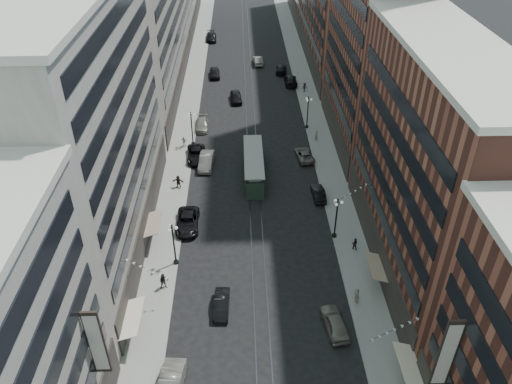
{
  "coord_description": "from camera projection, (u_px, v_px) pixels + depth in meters",
  "views": [
    {
      "loc": [
        -1.65,
        -13.46,
        38.52
      ],
      "look_at": [
        -0.04,
        34.61,
        5.0
      ],
      "focal_mm": 35.0,
      "sensor_mm": 36.0,
      "label": 1
    }
  ],
  "objects": [
    {
      "name": "building_east_mid",
      "position": [
        429.0,
        169.0,
        49.67
      ],
      "size": [
        8.0,
        30.0,
        24.0
      ],
      "primitive_type": "cube",
      "color": "brown",
      "rests_on": "ground"
    },
    {
      "name": "car_10",
      "position": [
        318.0,
        193.0,
        65.91
      ],
      "size": [
        1.67,
        4.37,
        1.42
      ],
      "primitive_type": "imported",
      "rotation": [
        0.0,
        0.0,
        3.18
      ],
      "color": "black",
      "rests_on": "ground"
    },
    {
      "name": "lamppost_sw_far",
      "position": [
        174.0,
        243.0,
        54.04
      ],
      "size": [
        1.03,
        1.14,
        5.52
      ],
      "color": "black",
      "rests_on": "sidewalk_west"
    },
    {
      "name": "building_west_mid",
      "position": [
        93.0,
        133.0,
        51.7
      ],
      "size": [
        8.0,
        36.0,
        28.0
      ],
      "primitive_type": "cube",
      "color": "#9B988A",
      "rests_on": "ground"
    },
    {
      "name": "car_13",
      "position": [
        236.0,
        97.0,
        90.76
      ],
      "size": [
        2.41,
        5.1,
        1.68
      ],
      "primitive_type": "imported",
      "rotation": [
        0.0,
        0.0,
        0.09
      ],
      "color": "black",
      "rests_on": "ground"
    },
    {
      "name": "building_east_tower",
      "position": [
        376.0,
        3.0,
        67.48
      ],
      "size": [
        8.0,
        26.0,
        42.0
      ],
      "primitive_type": "cube",
      "color": "brown",
      "rests_on": "ground"
    },
    {
      "name": "pedestrian_5",
      "position": [
        178.0,
        181.0,
        67.63
      ],
      "size": [
        1.71,
        0.77,
        1.78
      ],
      "primitive_type": "imported",
      "rotation": [
        0.0,
        0.0,
        -0.19
      ],
      "color": "black",
      "rests_on": "sidewalk_west"
    },
    {
      "name": "car_extra_2",
      "position": [
        211.0,
        37.0,
        119.14
      ],
      "size": [
        2.63,
        6.04,
        1.73
      ],
      "primitive_type": "imported",
      "rotation": [
        0.0,
        0.0,
        0.03
      ],
      "color": "black",
      "rests_on": "ground"
    },
    {
      "name": "car_extra_1",
      "position": [
        281.0,
        69.0,
        102.4
      ],
      "size": [
        2.65,
        5.36,
        1.5
      ],
      "primitive_type": "imported",
      "rotation": [
        0.0,
        0.0,
        3.03
      ],
      "color": "black",
      "rests_on": "ground"
    },
    {
      "name": "car_5",
      "position": [
        222.0,
        304.0,
        49.97
      ],
      "size": [
        1.67,
        4.36,
        1.42
      ],
      "primitive_type": "imported",
      "rotation": [
        0.0,
        0.0,
        -0.04
      ],
      "color": "black",
      "rests_on": "ground"
    },
    {
      "name": "rail_west",
      "position": [
        246.0,
        103.0,
        90.48
      ],
      "size": [
        0.12,
        180.0,
        0.02
      ],
      "primitive_type": "cube",
      "color": "#2D2D33",
      "rests_on": "ground"
    },
    {
      "name": "ground",
      "position": [
        251.0,
        129.0,
        82.31
      ],
      "size": [
        220.0,
        220.0,
        0.0
      ],
      "primitive_type": "plane",
      "color": "black",
      "rests_on": "ground"
    },
    {
      "name": "pedestrian_4",
      "position": [
        357.0,
        296.0,
        50.41
      ],
      "size": [
        0.65,
        1.16,
        1.87
      ],
      "primitive_type": "imported",
      "rotation": [
        0.0,
        0.0,
        1.71
      ],
      "color": "#BBB09B",
      "rests_on": "sidewalk_east"
    },
    {
      "name": "pedestrian_8",
      "position": [
        316.0,
        135.0,
        78.29
      ],
      "size": [
        0.8,
        0.73,
        1.84
      ],
      "primitive_type": "imported",
      "rotation": [
        0.0,
        0.0,
        3.71
      ],
      "color": "#9C9481",
      "rests_on": "sidewalk_east"
    },
    {
      "name": "car_14",
      "position": [
        258.0,
        61.0,
        106.14
      ],
      "size": [
        2.2,
        5.16,
        1.65
      ],
      "primitive_type": "imported",
      "rotation": [
        0.0,
        0.0,
        3.23
      ],
      "color": "slate",
      "rests_on": "ground"
    },
    {
      "name": "car_7",
      "position": [
        196.0,
        154.0,
        74.01
      ],
      "size": [
        3.03,
        5.87,
        1.58
      ],
      "primitive_type": "imported",
      "rotation": [
        0.0,
        0.0,
        0.07
      ],
      "color": "black",
      "rests_on": "ground"
    },
    {
      "name": "car_9",
      "position": [
        215.0,
        73.0,
        100.36
      ],
      "size": [
        2.35,
        5.14,
        1.71
      ],
      "primitive_type": "imported",
      "rotation": [
        0.0,
        0.0,
        0.07
      ],
      "color": "black",
      "rests_on": "ground"
    },
    {
      "name": "car_2",
      "position": [
        188.0,
        222.0,
        60.78
      ],
      "size": [
        2.76,
        5.85,
        1.62
      ],
      "primitive_type": "imported",
      "rotation": [
        0.0,
        0.0,
        0.01
      ],
      "color": "black",
      "rests_on": "ground"
    },
    {
      "name": "pedestrian_6",
      "position": [
        184.0,
        141.0,
        77.01
      ],
      "size": [
        0.98,
        0.59,
        1.57
      ],
      "primitive_type": "imported",
      "rotation": [
        0.0,
        0.0,
        2.94
      ],
      "color": "#9D9682",
      "rests_on": "sidewalk_west"
    },
    {
      "name": "sidewalk_west",
      "position": [
        189.0,
        104.0,
        90.16
      ],
      "size": [
        4.0,
        180.0,
        0.15
      ],
      "primitive_type": "cube",
      "color": "gray",
      "rests_on": "ground"
    },
    {
      "name": "car_8",
      "position": [
        202.0,
        124.0,
        82.11
      ],
      "size": [
        2.26,
        5.17,
        1.48
      ],
      "primitive_type": "imported",
      "rotation": [
        0.0,
        0.0,
        0.04
      ],
      "color": "slate",
      "rests_on": "ground"
    },
    {
      "name": "rail_east",
      "position": [
        254.0,
        103.0,
        90.52
      ],
      "size": [
        0.12,
        180.0,
        0.02
      ],
      "primitive_type": "cube",
      "color": "#2D2D33",
      "rests_on": "ground"
    },
    {
      "name": "car_extra_0",
      "position": [
        206.0,
        161.0,
        72.26
      ],
      "size": [
        2.25,
        5.53,
        1.79
      ],
      "primitive_type": "imported",
      "rotation": [
        0.0,
        0.0,
        -0.07
      ],
      "color": "#67635B",
      "rests_on": "ground"
    },
    {
      "name": "pedestrian_9",
      "position": [
        305.0,
        87.0,
        93.93
      ],
      "size": [
        1.21,
        0.74,
        1.74
      ],
      "primitive_type": "imported",
      "rotation": [
        0.0,
        0.0,
        0.27
      ],
      "color": "black",
      "rests_on": "sidewalk_east"
    },
    {
      "name": "pedestrian_2",
      "position": [
        164.0,
        281.0,
        52.05
      ],
      "size": [
        0.99,
        0.65,
        1.9
      ],
      "primitive_type": "imported",
      "rotation": [
        0.0,
        0.0,
        0.16
      ],
      "color": "black",
      "rests_on": "sidewalk_west"
    },
    {
      "name": "streetcar",
      "position": [
        254.0,
        167.0,
        69.84
      ],
      "size": [
        2.64,
        11.92,
        3.3
      ],
      "color": "#253A2A",
      "rests_on": "ground"
    },
    {
      "name": "car_12",
      "position": [
        291.0,
        80.0,
        97.31
      ],
      "size": [
        2.35,
        5.67,
        1.64
      ],
      "primitive_type": "imported",
      "rotation": [
        0.0,
        0.0,
        3.13
      ],
      "color": "black",
      "rests_on": "ground"
    },
    {
      "name": "sidewalk_east",
      "position": [
        310.0,
        102.0,
        90.76
      ],
      "size": [
        4.0,
        180.0,
        0.15
      ],
      "primitive_type": "cube",
      "color": "gray",
      "rests_on": "ground"
    },
    {
      "name": "pedestrian_7",
      "position": [
        355.0,
        244.0,
        57.28
      ],
      "size": [
        0.83,
        0.65,
        1.5
      ],
      "primitive_type": "imported",
      "rotation": [
        0.0,
        0.0,
        2.74
      ],
      "color": "black",
      "rests_on": "sidewalk_east"
    },
    {
      "name": "lamppost_se_far",
      "position": [
        336.0,
        217.0,
        57.83
      ],
      "size": [
        1.03,
        1.14,
        5.52
      ],
      "color": "black",
      "rests_on": "sidewalk_east"
    },
    {
      "name": "car_4",
      "position": [
        335.0,
        323.0,
        47.91
      ],
      "size": [
        2.58,
        5.05,
        1.64
      ],
      "primitive_type": "imported",
      "rotation": [
        0.0,
        0.0,
        3.28
      ],
      "color": "slate",
      "rests_on": "ground"
    },
    {
      "name": "lamppost_sw_mid",
      "position": [
        192.0,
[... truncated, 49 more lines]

